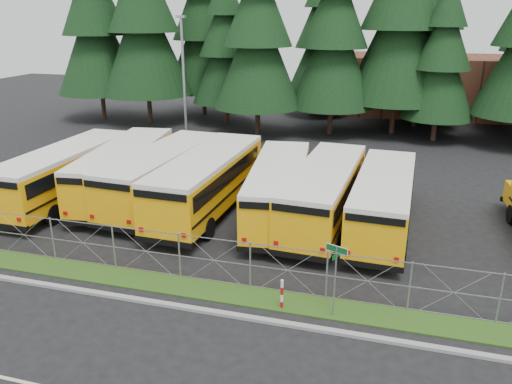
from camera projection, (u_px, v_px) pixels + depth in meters
ground at (280, 279)px, 20.49m from camera, size 120.00×120.00×0.00m
curb at (261, 320)px, 17.66m from camera, size 50.00×0.25×0.12m
grass_verge at (270, 300)px, 18.94m from camera, size 50.00×1.40×0.06m
chainlink_fence at (275, 269)px, 19.25m from camera, size 44.00×0.10×2.00m
brick_building at (417, 84)px, 54.19m from camera, size 22.00×10.00×6.00m
bus_0 at (71, 174)px, 28.71m from camera, size 2.99×12.03×3.14m
bus_1 at (127, 171)px, 29.20m from camera, size 4.35×12.20×3.13m
bus_2 at (166, 176)px, 28.40m from camera, size 3.54×12.10×3.13m
bus_3 at (211, 182)px, 27.11m from camera, size 3.32×12.43×3.23m
bus_4 at (280, 190)px, 26.27m from camera, size 4.17×11.80×3.03m
bus_5 at (326, 194)px, 25.61m from camera, size 3.49×11.93×3.09m
bus_6 at (384, 202)px, 24.72m from camera, size 3.17×11.43×2.97m
street_sign at (336, 266)px, 17.28m from camera, size 0.79×0.52×2.81m
striped_bollard at (282, 294)px, 18.24m from camera, size 0.11×0.11×1.20m
light_standard at (184, 81)px, 37.54m from camera, size 0.70×0.35×10.14m
conifer_0 at (95, 26)px, 48.42m from camera, size 8.26×8.26×18.26m
conifer_1 at (143, 22)px, 46.54m from camera, size 8.60×8.60×19.03m
conifer_2 at (225, 48)px, 46.98m from camera, size 6.48×6.48×14.34m
conifer_3 at (258, 36)px, 41.96m from camera, size 7.64×7.64×16.90m
conifer_4 at (334, 38)px, 42.25m from camera, size 7.49×7.49×16.57m
conifer_5 at (402, 18)px, 41.93m from camera, size 8.96×8.96×19.82m
conifer_6 at (442, 61)px, 40.53m from camera, size 5.95×5.95×13.15m
conifer_10 at (202, 31)px, 50.74m from camera, size 7.72×7.72×17.07m
conifer_11 at (322, 40)px, 50.75m from camera, size 6.96×6.96×15.39m
conifer_12 at (425, 18)px, 44.74m from camera, size 8.91×8.91×19.71m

